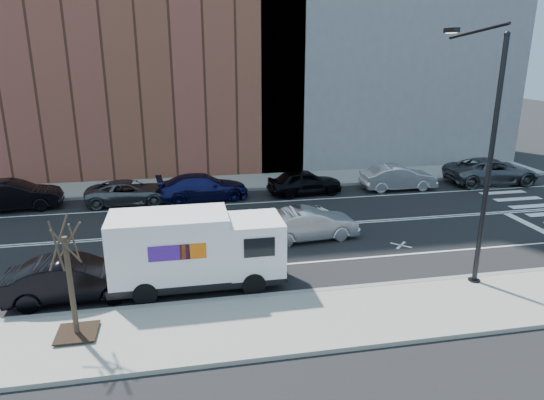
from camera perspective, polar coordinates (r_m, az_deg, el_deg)
name	(u,v)px	position (r m, az deg, el deg)	size (l,w,h in m)	color
ground	(259,229)	(24.01, -1.58, -3.44)	(120.00, 120.00, 0.00)	black
sidewalk_near	(303,321)	(16.19, 3.69, -13.97)	(44.00, 3.60, 0.15)	gray
sidewalk_far	(237,182)	(32.30, -4.15, 2.08)	(44.00, 3.60, 0.15)	gray
curb_near	(291,294)	(17.70, 2.20, -11.01)	(44.00, 0.25, 0.17)	gray
curb_far	(240,189)	(30.57, -3.74, 1.24)	(44.00, 0.25, 0.17)	gray
crosswalk	(543,210)	(30.79, 29.26, -1.01)	(3.00, 14.00, 0.01)	white
road_markings	(259,229)	(24.01, -1.58, -3.43)	(40.00, 8.60, 0.01)	white
bldg_brick	(108,13)	(38.13, -18.71, 20.15)	(26.00, 10.00, 22.00)	brown
streetlight	(483,149)	(18.90, 23.57, 5.50)	(0.44, 4.02, 9.34)	black
street_tree	(72,296)	(15.82, -22.45, -10.45)	(1.20, 1.20, 3.75)	black
fedex_van	(196,249)	(17.97, -8.97, -5.70)	(6.35, 2.28, 2.90)	black
far_parked_b	(13,195)	(30.20, -28.16, 0.47)	(1.75, 5.02, 1.65)	black
far_parked_c	(130,192)	(28.97, -16.41, 0.88)	(2.24, 4.85, 1.35)	#52555B
far_parked_d	(203,187)	(28.79, -8.13, 1.52)	(2.16, 5.31, 1.54)	#15184C
far_parked_e	(305,182)	(29.68, 3.87, 2.13)	(1.82, 4.53, 1.54)	black
far_parked_f	(398,177)	(31.70, 14.63, 2.58)	(1.64, 4.71, 1.55)	silver
far_parked_g	(491,171)	(35.21, 24.41, 3.12)	(2.78, 6.03, 1.68)	#4D5055
driving_sedan	(309,224)	(22.58, 4.43, -2.83)	(1.57, 4.51, 1.49)	silver
near_parked_rear_a	(75,279)	(18.55, -22.21, -8.61)	(1.63, 4.68, 1.54)	black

